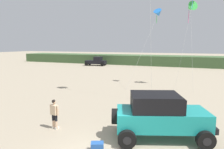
% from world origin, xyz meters
% --- Properties ---
extents(dune_ridge, '(90.00, 6.80, 2.18)m').
position_xyz_m(dune_ridge, '(5.38, 39.52, 1.09)').
color(dune_ridge, '#426038').
rests_on(dune_ridge, ground_plane).
extents(jeep, '(5.00, 3.69, 2.26)m').
position_xyz_m(jeep, '(2.09, 2.53, 1.20)').
color(jeep, teal).
rests_on(jeep, ground_plane).
extents(person_watching, '(0.62, 0.36, 1.67)m').
position_xyz_m(person_watching, '(-3.51, 1.56, 0.94)').
color(person_watching, '#DBB28E').
rests_on(person_watching, ground_plane).
extents(cooler_box, '(0.66, 0.56, 0.38)m').
position_xyz_m(cooler_box, '(-0.30, 0.30, 0.19)').
color(cooler_box, '#23519E').
rests_on(cooler_box, ground_plane).
extents(distant_pickup, '(4.79, 2.85, 1.98)m').
position_xyz_m(distant_pickup, '(-16.28, 33.17, 0.94)').
color(distant_pickup, black).
rests_on(distant_pickup, ground_plane).
extents(kite_purple_stunt, '(3.04, 5.14, 8.79)m').
position_xyz_m(kite_purple_stunt, '(-0.33, 16.57, 8.16)').
color(kite_purple_stunt, blue).
rests_on(kite_purple_stunt, ground_plane).
extents(kite_pink_ribbon, '(1.71, 4.36, 9.37)m').
position_xyz_m(kite_pink_ribbon, '(3.09, 16.76, 8.63)').
color(kite_pink_ribbon, green).
rests_on(kite_pink_ribbon, ground_plane).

